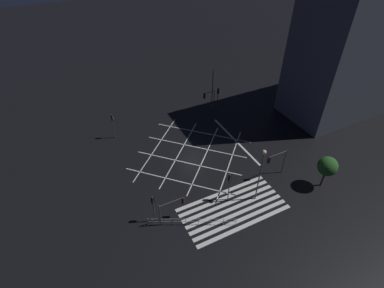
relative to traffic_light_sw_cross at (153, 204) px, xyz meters
The scene contains 14 objects.
ground_plane 12.55m from the traffic_light_sw_cross, 43.12° to the left, with size 200.00×200.00×0.00m, color black.
road_markings 9.82m from the traffic_light_sw_cross, ahead, with size 18.81×23.26×0.01m.
office_building 44.27m from the traffic_light_sw_cross, 11.18° to the left, with size 29.21×10.06×25.93m.
traffic_light_sw_cross is the anchor object (origin of this frame).
traffic_light_se_main 16.52m from the traffic_light_sw_cross, ahead, with size 3.05×0.36×3.93m.
traffic_light_median_south 9.17m from the traffic_light_sw_cross, ahead, with size 0.36×0.39×4.15m.
traffic_light_sw_main 2.27m from the traffic_light_sw_cross, 23.70° to the right, with size 3.07×0.36×3.32m.
traffic_light_ne_main 23.67m from the traffic_light_sw_cross, 46.18° to the left, with size 2.16×0.36×4.11m.
traffic_light_ne_cross 24.78m from the traffic_light_sw_cross, 43.07° to the left, with size 0.36×0.39×4.35m.
traffic_light_nw_main 17.34m from the traffic_light_sw_cross, 89.39° to the left, with size 0.39×0.36×4.21m.
street_lamp_east 25.26m from the traffic_light_sw_cross, 45.60° to the left, with size 0.61×0.61×7.69m.
street_lamp_west 12.71m from the traffic_light_sw_cross, 11.47° to the right, with size 0.50×0.50×7.75m.
street_tree_near 21.53m from the traffic_light_sw_cross, 11.81° to the right, with size 2.44×2.44×4.55m.
pedestrian_railing 4.81m from the traffic_light_sw_cross, 34.70° to the right, with size 8.90×4.47×1.05m.
Camera 1 is at (-14.62, -29.24, 28.32)m, focal length 28.00 mm.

